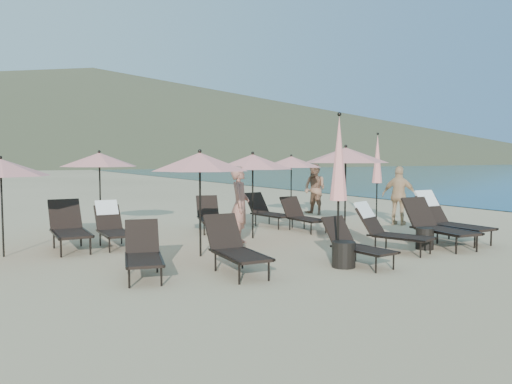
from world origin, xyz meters
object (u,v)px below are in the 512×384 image
lounger_7 (112,225)px  lounger_8 (210,215)px  lounger_4 (437,225)px  side_table_0 (344,254)px  lounger_2 (356,243)px  umbrella_open_1 (253,162)px  beachgoer_c (399,196)px  umbrella_open_5 (1,168)px  lounger_9 (302,215)px  side_table_1 (425,239)px  lounger_0 (143,252)px  umbrella_open_4 (291,162)px  beachgoer_a (240,205)px  umbrella_open_3 (99,160)px  lounger_10 (268,211)px  lounger_1 (235,247)px  umbrella_open_2 (346,155)px  umbrella_open_0 (200,162)px  beachgoer_b (315,189)px  umbrella_closed_1 (377,159)px  lounger_5 (447,218)px  lounger_6 (69,227)px

lounger_7 → lounger_8: 3.04m
lounger_4 → side_table_0: (-3.19, -0.59, -0.26)m
lounger_2 → umbrella_open_1: 3.89m
side_table_0 → beachgoer_c: beachgoer_c is taller
side_table_0 → umbrella_open_5: bearing=141.7°
lounger_8 → lounger_9: 2.52m
lounger_4 → lounger_9: 3.72m
lounger_8 → umbrella_open_1: 2.25m
lounger_2 → umbrella_open_5: (-5.64, 4.12, 1.40)m
side_table_1 → umbrella_open_1: bearing=128.6°
lounger_0 → lounger_2: (3.71, -1.09, -0.02)m
umbrella_open_4 → beachgoer_a: size_ratio=1.16×
umbrella_open_1 → umbrella_open_3: bearing=134.5°
lounger_10 → side_table_1: bearing=-86.0°
lounger_1 → beachgoer_a: (1.44, 2.48, 0.45)m
lounger_0 → umbrella_open_2: bearing=32.4°
lounger_0 → umbrella_open_1: bearing=50.3°
lounger_7 → umbrella_open_0: umbrella_open_0 is taller
lounger_1 → beachgoer_b: beachgoer_b is taller
umbrella_open_0 → umbrella_open_2: umbrella_open_2 is taller
lounger_0 → umbrella_open_0: bearing=50.7°
lounger_7 → umbrella_closed_1: size_ratio=0.58×
umbrella_open_4 → umbrella_open_5: bearing=-165.2°
side_table_1 → lounger_5: bearing=20.1°
lounger_8 → side_table_1: bearing=-41.8°
lounger_9 → umbrella_open_2: size_ratio=0.67×
lounger_4 → lounger_0: bearing=-178.2°
lounger_0 → umbrella_open_0: 2.39m
lounger_6 → umbrella_open_4: bearing=17.4°
lounger_0 → umbrella_open_2: umbrella_open_2 is taller
lounger_4 → beachgoer_c: bearing=63.6°
lounger_0 → lounger_6: (-0.63, 3.23, 0.07)m
beachgoer_b → beachgoer_c: beachgoer_b is taller
lounger_5 → umbrella_open_4: umbrella_open_4 is taller
umbrella_open_0 → umbrella_closed_1: (7.19, 2.51, 0.02)m
umbrella_open_0 → umbrella_open_4: bearing=39.7°
lounger_4 → beachgoer_a: bearing=152.3°
beachgoer_a → beachgoer_b: size_ratio=1.01×
lounger_2 → beachgoer_a: 3.19m
lounger_0 → beachgoer_c: size_ratio=0.95×
umbrella_closed_1 → side_table_1: (-2.65, -4.25, -1.70)m
lounger_10 → umbrella_open_5: umbrella_open_5 is taller
lounger_2 → umbrella_open_0: 3.44m
lounger_1 → umbrella_open_1: 3.95m
lounger_4 → umbrella_closed_1: 4.89m
lounger_1 → lounger_5: lounger_5 is taller
lounger_4 → lounger_2: bearing=-162.8°
umbrella_open_0 → umbrella_open_3: size_ratio=0.99×
lounger_6 → side_table_0: size_ratio=3.90×
umbrella_open_4 → lounger_6: bearing=-164.1°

